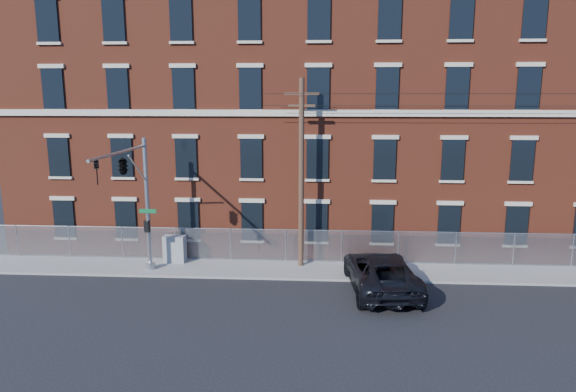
{
  "coord_description": "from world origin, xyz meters",
  "views": [
    {
      "loc": [
        2.95,
        -21.26,
        9.19
      ],
      "look_at": [
        1.39,
        4.0,
        4.28
      ],
      "focal_mm": 32.09,
      "sensor_mm": 36.0,
      "label": 1
    }
  ],
  "objects_px": {
    "utility_pole_near": "(301,171)",
    "pickup_truck": "(381,272)",
    "traffic_signal_mast": "(129,178)",
    "utility_cabinet": "(175,249)"
  },
  "relations": [
    {
      "from": "utility_pole_near",
      "to": "pickup_truck",
      "type": "height_order",
      "value": "utility_pole_near"
    },
    {
      "from": "traffic_signal_mast",
      "to": "utility_cabinet",
      "type": "xyz_separation_m",
      "value": [
        0.98,
        3.58,
        -4.52
      ]
    },
    {
      "from": "utility_pole_near",
      "to": "utility_cabinet",
      "type": "bearing_deg",
      "value": 178.7
    },
    {
      "from": "traffic_signal_mast",
      "to": "utility_cabinet",
      "type": "bearing_deg",
      "value": 74.74
    },
    {
      "from": "utility_cabinet",
      "to": "pickup_truck",
      "type": "bearing_deg",
      "value": -12.58
    },
    {
      "from": "traffic_signal_mast",
      "to": "utility_cabinet",
      "type": "relative_size",
      "value": 4.69
    },
    {
      "from": "pickup_truck",
      "to": "utility_cabinet",
      "type": "distance_m",
      "value": 11.47
    },
    {
      "from": "utility_pole_near",
      "to": "pickup_truck",
      "type": "relative_size",
      "value": 1.55
    },
    {
      "from": "utility_pole_near",
      "to": "pickup_truck",
      "type": "xyz_separation_m",
      "value": [
        3.96,
        -3.12,
        -4.44
      ]
    },
    {
      "from": "pickup_truck",
      "to": "utility_cabinet",
      "type": "xyz_separation_m",
      "value": [
        -10.99,
        3.28,
        -0.03
      ]
    }
  ]
}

